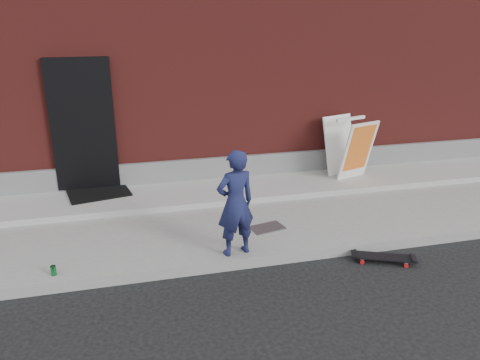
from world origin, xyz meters
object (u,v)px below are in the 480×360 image
object	(u,v)px
skateboard	(384,257)
soda_can	(53,270)
child	(235,203)
pizza_sign	(350,147)

from	to	relation	value
skateboard	soda_can	world-z (taller)	soda_can
child	pizza_sign	world-z (taller)	child
child	soda_can	distance (m)	2.40
soda_can	skateboard	bearing A→B (deg)	-6.27
child	soda_can	bearing A→B (deg)	-12.41
pizza_sign	soda_can	world-z (taller)	pizza_sign
child	skateboard	bearing A→B (deg)	153.58
skateboard	pizza_sign	world-z (taller)	pizza_sign
skateboard	soda_can	size ratio (longest dim) A/B	6.72
soda_can	child	bearing A→B (deg)	0.24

